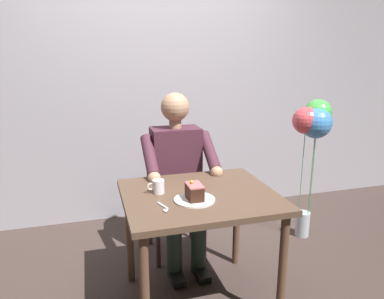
{
  "coord_description": "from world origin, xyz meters",
  "views": [
    {
      "loc": [
        0.61,
        1.94,
        1.55
      ],
      "look_at": [
        0.02,
        -0.1,
        0.99
      ],
      "focal_mm": 33.72,
      "sensor_mm": 36.0,
      "label": 1
    }
  ],
  "objects_px": {
    "balloon_display": "(313,128)",
    "seated_person": "(178,176)",
    "dining_table": "(199,208)",
    "dessert_spoon": "(164,208)",
    "chair": "(173,189)",
    "cake_slice": "(194,192)",
    "coffee_cup": "(158,186)"
  },
  "relations": [
    {
      "from": "cake_slice",
      "to": "dining_table",
      "type": "bearing_deg",
      "value": -122.26
    },
    {
      "from": "dessert_spoon",
      "to": "balloon_display",
      "type": "bearing_deg",
      "value": -152.95
    },
    {
      "from": "seated_person",
      "to": "coffee_cup",
      "type": "height_order",
      "value": "seated_person"
    },
    {
      "from": "cake_slice",
      "to": "coffee_cup",
      "type": "height_order",
      "value": "cake_slice"
    },
    {
      "from": "dining_table",
      "to": "cake_slice",
      "type": "distance_m",
      "value": 0.19
    },
    {
      "from": "seated_person",
      "to": "balloon_display",
      "type": "xyz_separation_m",
      "value": [
        -1.14,
        -0.02,
        0.3
      ]
    },
    {
      "from": "chair",
      "to": "cake_slice",
      "type": "height_order",
      "value": "chair"
    },
    {
      "from": "seated_person",
      "to": "dessert_spoon",
      "type": "bearing_deg",
      "value": 69.95
    },
    {
      "from": "dining_table",
      "to": "seated_person",
      "type": "distance_m",
      "value": 0.53
    },
    {
      "from": "chair",
      "to": "dining_table",
      "type": "bearing_deg",
      "value": 90.0
    },
    {
      "from": "balloon_display",
      "to": "seated_person",
      "type": "bearing_deg",
      "value": 0.94
    },
    {
      "from": "dining_table",
      "to": "dessert_spoon",
      "type": "xyz_separation_m",
      "value": [
        0.25,
        0.16,
        0.1
      ]
    },
    {
      "from": "dining_table",
      "to": "balloon_display",
      "type": "bearing_deg",
      "value": -154.28
    },
    {
      "from": "seated_person",
      "to": "dessert_spoon",
      "type": "distance_m",
      "value": 0.74
    },
    {
      "from": "chair",
      "to": "cake_slice",
      "type": "relative_size",
      "value": 7.0
    },
    {
      "from": "dessert_spoon",
      "to": "balloon_display",
      "type": "relative_size",
      "value": 0.12
    },
    {
      "from": "cake_slice",
      "to": "balloon_display",
      "type": "height_order",
      "value": "balloon_display"
    },
    {
      "from": "chair",
      "to": "balloon_display",
      "type": "xyz_separation_m",
      "value": [
        -1.14,
        0.15,
        0.47
      ]
    },
    {
      "from": "chair",
      "to": "dessert_spoon",
      "type": "xyz_separation_m",
      "value": [
        0.25,
        0.86,
        0.24
      ]
    },
    {
      "from": "dining_table",
      "to": "coffee_cup",
      "type": "bearing_deg",
      "value": -17.9
    },
    {
      "from": "chair",
      "to": "dessert_spoon",
      "type": "bearing_deg",
      "value": 73.68
    },
    {
      "from": "balloon_display",
      "to": "dining_table",
      "type": "bearing_deg",
      "value": 25.72
    },
    {
      "from": "dining_table",
      "to": "coffee_cup",
      "type": "xyz_separation_m",
      "value": [
        0.24,
        -0.08,
        0.14
      ]
    },
    {
      "from": "dining_table",
      "to": "coffee_cup",
      "type": "distance_m",
      "value": 0.29
    },
    {
      "from": "coffee_cup",
      "to": "balloon_display",
      "type": "height_order",
      "value": "balloon_display"
    },
    {
      "from": "balloon_display",
      "to": "dessert_spoon",
      "type": "bearing_deg",
      "value": 27.05
    },
    {
      "from": "dining_table",
      "to": "chair",
      "type": "distance_m",
      "value": 0.71
    },
    {
      "from": "dessert_spoon",
      "to": "cake_slice",
      "type": "bearing_deg",
      "value": -161.06
    },
    {
      "from": "chair",
      "to": "coffee_cup",
      "type": "height_order",
      "value": "chair"
    },
    {
      "from": "seated_person",
      "to": "balloon_display",
      "type": "bearing_deg",
      "value": -179.06
    },
    {
      "from": "coffee_cup",
      "to": "dessert_spoon",
      "type": "bearing_deg",
      "value": 86.58
    },
    {
      "from": "coffee_cup",
      "to": "seated_person",
      "type": "bearing_deg",
      "value": -117.76
    }
  ]
}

